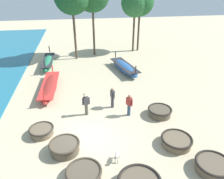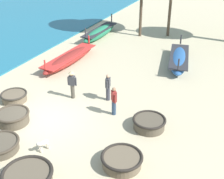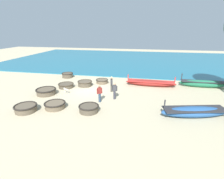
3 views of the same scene
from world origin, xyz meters
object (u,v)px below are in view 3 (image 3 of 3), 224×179
object	(u,v)px
coracle_far_left	(102,81)
dog	(66,90)
coracle_upturned	(85,83)
coracle_front_right	(26,108)
coracle_nearest	(67,75)
coracle_beside_post	(46,91)
long_boat_green_hull	(151,83)
long_boat_blue_hull	(203,84)
coracle_tilted	(66,85)
long_boat_red_hull	(194,112)
fisherman_standing_right	(100,93)
coracle_front_left	(55,105)
fisherman_hauling	(112,83)
fisherman_standing_left	(115,91)
coracle_far_right	(89,108)

from	to	relation	value
coracle_far_left	dog	size ratio (longest dim) A/B	2.24
coracle_upturned	coracle_front_right	world-z (taller)	coracle_upturned
coracle_nearest	coracle_beside_post	xyz separation A→B (m)	(6.37, 0.65, -0.01)
long_boat_green_hull	long_boat_blue_hull	size ratio (longest dim) A/B	1.13
coracle_tilted	long_boat_red_hull	bearing A→B (deg)	70.13
coracle_front_right	fisherman_standing_right	xyz separation A→B (m)	(-2.97, 5.27, 0.54)
coracle_front_left	coracle_upturned	bearing A→B (deg)	176.04
coracle_front_right	fisherman_standing_right	world-z (taller)	fisherman_standing_right
long_boat_blue_hull	fisherman_hauling	distance (m)	10.35
coracle_upturned	long_boat_blue_hull	bearing A→B (deg)	99.48
coracle_front_right	fisherman_standing_right	bearing A→B (deg)	119.38
long_boat_green_hull	fisherman_standing_left	distance (m)	5.78
long_boat_green_hull	coracle_far_right	bearing A→B (deg)	-32.23
long_boat_green_hull	coracle_beside_post	bearing A→B (deg)	-64.88
coracle_front_right	coracle_far_right	world-z (taller)	coracle_front_right
coracle_tilted	long_boat_blue_hull	xyz separation A→B (m)	(-3.14, 14.98, 0.15)
long_boat_green_hull	coracle_upturned	bearing A→B (deg)	-78.55
fisherman_hauling	long_boat_blue_hull	bearing A→B (deg)	109.90
coracle_front_left	fisherman_hauling	xyz separation A→B (m)	(-4.77, 3.80, 0.68)
coracle_front_left	coracle_upturned	world-z (taller)	coracle_upturned
coracle_upturned	coracle_beside_post	distance (m)	4.40
dog	coracle_front_left	bearing A→B (deg)	10.93
coracle_front_right	fisherman_standing_right	distance (m)	6.07
coracle_front_left	long_boat_green_hull	xyz separation A→B (m)	(-7.60, 7.79, 0.07)
coracle_nearest	coracle_far_right	distance (m)	11.05
coracle_far_right	long_boat_red_hull	distance (m)	7.99
coracle_far_left	long_boat_blue_hull	bearing A→B (deg)	93.89
coracle_far_left	fisherman_standing_right	xyz separation A→B (m)	(5.55, 1.21, 0.57)
coracle_upturned	dog	distance (m)	2.86
long_boat_blue_hull	dog	xyz separation A→B (m)	(4.84, -14.19, -0.04)
long_boat_red_hull	fisherman_hauling	world-z (taller)	fisherman_hauling
fisherman_standing_left	dog	xyz separation A→B (m)	(-0.56, -5.13, -0.46)
long_boat_blue_hull	coracle_nearest	bearing A→B (deg)	-92.95
coracle_beside_post	long_boat_blue_hull	xyz separation A→B (m)	(-5.51, 15.99, 0.09)
coracle_tilted	dog	xyz separation A→B (m)	(1.70, 0.79, 0.11)
fisherman_hauling	dog	distance (m)	4.69
coracle_nearest	long_boat_blue_hull	bearing A→B (deg)	87.05
coracle_far_left	coracle_front_right	xyz separation A→B (m)	(8.52, -4.06, 0.04)
coracle_far_right	long_boat_green_hull	world-z (taller)	long_boat_green_hull
coracle_tilted	fisherman_standing_right	distance (m)	5.75
coracle_beside_post	fisherman_hauling	distance (m)	6.61
fisherman_standing_left	fisherman_standing_right	bearing A→B (deg)	-51.43
fisherman_standing_right	fisherman_standing_left	bearing A→B (deg)	128.57
long_boat_green_hull	dog	size ratio (longest dim) A/B	8.74
coracle_far_right	long_boat_green_hull	xyz separation A→B (m)	(-7.68, 4.84, 0.05)
coracle_upturned	coracle_front_right	size ratio (longest dim) A/B	0.94
coracle_tilted	dog	world-z (taller)	dog
long_boat_red_hull	coracle_beside_post	bearing A→B (deg)	-98.91
coracle_beside_post	fisherman_standing_right	size ratio (longest dim) A/B	1.26
coracle_far_left	fisherman_standing_left	bearing A→B (deg)	27.28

